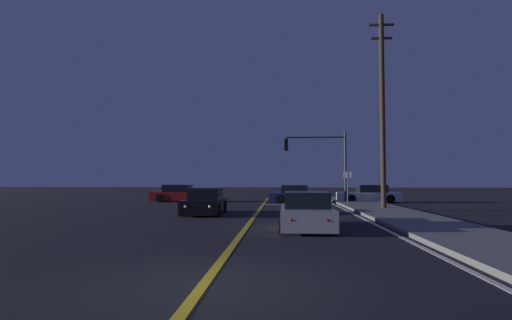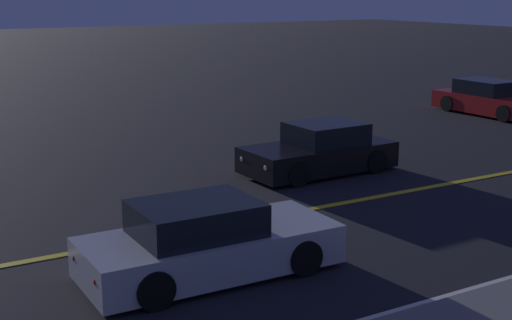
% 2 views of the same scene
% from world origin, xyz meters
% --- Properties ---
extents(lane_line_center, '(0.20, 39.11, 0.01)m').
position_xyz_m(lane_line_center, '(0.00, 11.50, 0.01)').
color(lane_line_center, gold).
rests_on(lane_line_center, ground).
extents(lane_line_edge_right, '(0.16, 39.11, 0.01)m').
position_xyz_m(lane_line_edge_right, '(5.02, 11.50, 0.01)').
color(lane_line_edge_right, silver).
rests_on(lane_line_edge_right, ground).
extents(car_mid_block_black, '(2.03, 4.20, 1.34)m').
position_xyz_m(car_mid_block_black, '(-2.65, 13.93, 0.58)').
color(car_mid_block_black, black).
rests_on(car_mid_block_black, ground).
extents(car_parked_curb_red, '(4.65, 1.93, 1.34)m').
position_xyz_m(car_parked_curb_red, '(-6.81, 25.06, 0.58)').
color(car_parked_curb_red, maroon).
rests_on(car_parked_curb_red, ground).
extents(car_lead_oncoming_silver, '(1.96, 4.51, 1.34)m').
position_xyz_m(car_lead_oncoming_silver, '(2.22, 8.08, 0.58)').
color(car_lead_oncoming_silver, '#B2B5BA').
rests_on(car_lead_oncoming_silver, ground).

